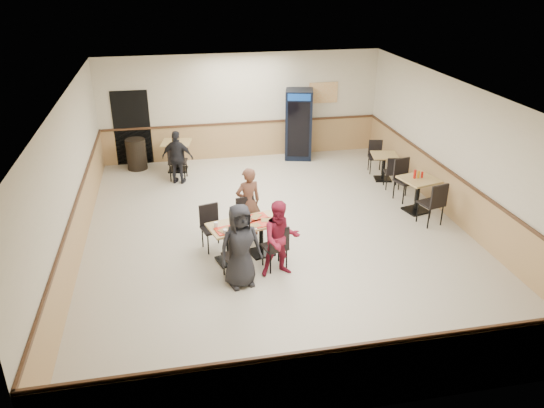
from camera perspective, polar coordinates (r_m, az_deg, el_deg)
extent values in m
plane|color=beige|center=(11.32, 0.58, -3.16)|extent=(10.00, 10.00, 0.00)
plane|color=silver|center=(10.27, 0.65, 11.81)|extent=(10.00, 10.00, 0.00)
plane|color=beige|center=(15.41, -3.27, 10.42)|extent=(8.00, 0.00, 8.00)
plane|color=beige|center=(6.45, 9.97, -11.70)|extent=(8.00, 0.00, 8.00)
plane|color=beige|center=(10.68, -20.91, 2.21)|extent=(0.00, 10.00, 10.00)
plane|color=beige|center=(12.13, 19.52, 5.04)|extent=(0.00, 10.00, 10.00)
cube|color=tan|center=(15.67, -3.17, 6.86)|extent=(7.98, 0.03, 1.00)
cube|color=tan|center=(12.47, 18.82, 0.72)|extent=(0.03, 9.98, 1.00)
cube|color=#472B19|center=(15.50, -3.21, 8.71)|extent=(7.98, 0.04, 0.06)
cube|color=black|center=(15.40, -14.81, 7.90)|extent=(1.00, 0.02, 2.10)
cube|color=orange|center=(15.81, 5.55, 11.83)|extent=(0.85, 0.02, 0.60)
cube|color=black|center=(10.34, -4.63, -6.04)|extent=(0.54, 0.54, 0.04)
cylinder|color=black|center=(10.16, -4.70, -4.32)|extent=(0.09, 0.09, 0.67)
cube|color=tan|center=(10.00, -4.77, -2.59)|extent=(0.84, 0.84, 0.04)
cube|color=black|center=(10.57, -1.15, -5.22)|extent=(0.54, 0.54, 0.04)
cylinder|color=black|center=(10.39, -1.17, -3.52)|extent=(0.09, 0.09, 0.67)
cube|color=tan|center=(10.24, -1.18, -1.82)|extent=(0.84, 0.84, 0.04)
imported|color=black|center=(9.25, -3.43, -4.52)|extent=(0.85, 0.64, 1.56)
imported|color=maroon|center=(9.56, 0.94, -3.77)|extent=(0.73, 0.58, 1.46)
imported|color=brown|center=(10.95, -2.56, 0.19)|extent=(0.62, 0.49, 1.50)
imported|color=black|center=(13.85, -10.12, 4.95)|extent=(0.89, 0.60, 1.40)
cube|color=red|center=(9.87, -4.79, -2.78)|extent=(0.51, 0.43, 0.02)
cube|color=red|center=(10.30, -1.71, -1.47)|extent=(0.51, 0.43, 0.02)
cube|color=red|center=(10.10, -0.83, -2.01)|extent=(0.51, 0.43, 0.02)
cylinder|color=white|center=(9.92, -3.07, -2.61)|extent=(0.23, 0.23, 0.01)
cube|color=#C07D4A|center=(9.92, -3.08, -2.55)|extent=(0.26, 0.17, 0.02)
cylinder|color=white|center=(10.33, -1.78, -1.43)|extent=(0.23, 0.23, 0.01)
cube|color=#C07D4A|center=(10.32, -1.78, -1.37)|extent=(0.29, 0.30, 0.02)
cylinder|color=white|center=(10.18, -0.45, -1.82)|extent=(0.23, 0.23, 0.01)
cube|color=#C07D4A|center=(10.18, -0.45, -1.76)|extent=(0.28, 0.21, 0.02)
cylinder|color=white|center=(9.98, -1.99, -2.43)|extent=(0.23, 0.23, 0.01)
cube|color=#C07D4A|center=(9.97, -1.99, -2.37)|extent=(0.30, 0.24, 0.02)
cylinder|color=white|center=(9.86, -5.05, -2.87)|extent=(0.23, 0.23, 0.01)
cube|color=#C07D4A|center=(9.85, -5.06, -2.80)|extent=(0.31, 0.28, 0.02)
cylinder|color=white|center=(9.75, -3.92, -2.84)|extent=(0.08, 0.08, 0.10)
cylinder|color=white|center=(10.04, -4.36, -2.01)|extent=(0.08, 0.08, 0.10)
cylinder|color=white|center=(9.99, -6.04, -2.23)|extent=(0.08, 0.08, 0.10)
cylinder|color=white|center=(9.72, -5.06, -3.00)|extent=(0.08, 0.08, 0.10)
cylinder|color=silver|center=(10.13, -2.82, -1.63)|extent=(0.07, 0.07, 0.12)
cylinder|color=silver|center=(10.12, -2.35, -1.67)|extent=(0.07, 0.07, 0.12)
cylinder|color=silver|center=(10.22, -2.52, -1.39)|extent=(0.07, 0.07, 0.12)
ellipsoid|color=white|center=(10.07, -2.82, -1.87)|extent=(0.15, 0.15, 0.10)
cube|color=black|center=(12.74, 15.18, -0.65)|extent=(0.59, 0.59, 0.04)
cylinder|color=black|center=(12.58, 15.37, 0.96)|extent=(0.10, 0.10, 0.74)
cube|color=tan|center=(12.44, 15.57, 2.55)|extent=(0.92, 0.92, 0.04)
cube|color=black|center=(14.39, 11.79, 2.66)|extent=(0.50, 0.50, 0.04)
cylinder|color=black|center=(14.27, 11.91, 3.91)|extent=(0.08, 0.08, 0.63)
cube|color=tan|center=(14.16, 12.02, 5.15)|extent=(0.77, 0.77, 0.04)
cylinder|color=#BA140D|center=(12.40, 15.12, 3.13)|extent=(0.06, 0.06, 0.20)
cylinder|color=orange|center=(12.44, 15.48, 3.09)|extent=(0.06, 0.06, 0.17)
cylinder|color=#BA140D|center=(12.49, 15.84, 3.05)|extent=(0.05, 0.05, 0.14)
cube|color=black|center=(14.95, -10.05, 3.67)|extent=(0.57, 0.57, 0.04)
cylinder|color=black|center=(14.82, -10.16, 5.09)|extent=(0.10, 0.10, 0.74)
cube|color=tan|center=(14.70, -10.27, 6.49)|extent=(0.89, 0.89, 0.04)
cube|color=black|center=(15.46, 2.90, 8.56)|extent=(0.92, 0.91, 2.00)
cube|color=black|center=(15.11, 2.87, 7.97)|extent=(0.60, 0.18, 1.58)
cube|color=navy|center=(14.86, 2.95, 11.38)|extent=(0.62, 0.18, 0.19)
cylinder|color=black|center=(15.17, -14.38, 5.22)|extent=(0.54, 0.54, 0.86)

